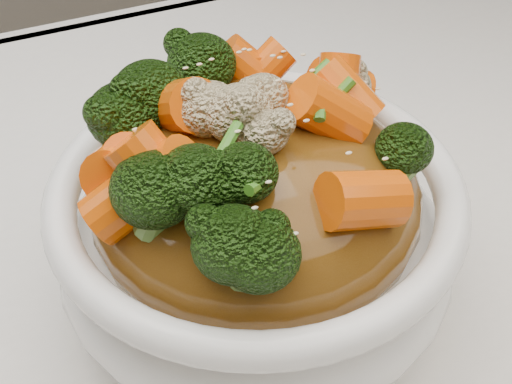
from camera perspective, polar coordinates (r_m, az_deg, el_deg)
name	(u,v)px	position (r m, az deg, el deg)	size (l,w,h in m)	color
tablecloth	(308,326)	(0.45, 4.15, -10.64)	(1.20, 0.80, 0.04)	white
bowl	(256,236)	(0.41, 0.00, -3.55)	(0.23, 0.23, 0.09)	white
sauce_base	(256,196)	(0.39, 0.00, -0.35)	(0.18, 0.18, 0.10)	#603B10
carrots	(256,97)	(0.35, 0.00, 7.64)	(0.18, 0.18, 0.05)	#E45807
broccoli	(256,98)	(0.35, 0.00, 7.50)	(0.18, 0.18, 0.05)	black
cauliflower	(256,102)	(0.35, 0.00, 7.21)	(0.18, 0.18, 0.04)	#CBBA8B
scallions	(256,95)	(0.35, 0.00, 7.78)	(0.14, 0.14, 0.02)	#34711A
sesame_seeds	(256,95)	(0.35, 0.00, 7.78)	(0.16, 0.16, 0.01)	beige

